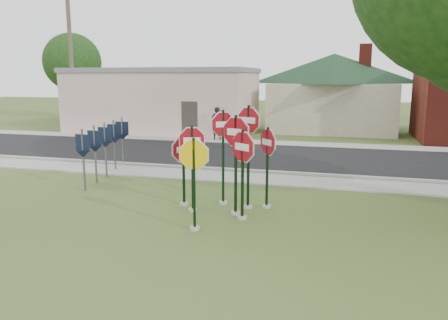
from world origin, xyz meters
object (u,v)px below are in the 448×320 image
(stop_sign_center, at_px, (236,150))
(stop_sign_yellow, at_px, (194,173))
(stop_sign_left, at_px, (192,158))
(utility_pole_near, at_px, (71,55))
(pedestrian, at_px, (217,123))

(stop_sign_center, height_order, stop_sign_yellow, stop_sign_center)
(stop_sign_yellow, xyz_separation_m, stop_sign_left, (-0.54, 1.38, 0.10))
(utility_pole_near, bearing_deg, stop_sign_center, -44.03)
(stop_sign_yellow, relative_size, utility_pole_near, 0.24)
(stop_sign_center, xyz_separation_m, stop_sign_yellow, (-0.65, -1.42, -0.35))
(stop_sign_left, bearing_deg, pedestrian, 103.88)
(stop_sign_center, height_order, pedestrian, stop_sign_center)
(utility_pole_near, bearing_deg, stop_sign_yellow, -48.15)
(utility_pole_near, distance_m, pedestrian, 10.63)
(stop_sign_center, distance_m, pedestrian, 13.95)
(stop_sign_yellow, relative_size, pedestrian, 1.24)
(utility_pole_near, bearing_deg, pedestrian, -3.65)
(stop_sign_center, bearing_deg, pedestrian, 108.68)
(stop_sign_left, distance_m, pedestrian, 13.65)
(stop_sign_center, bearing_deg, utility_pole_near, 135.97)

